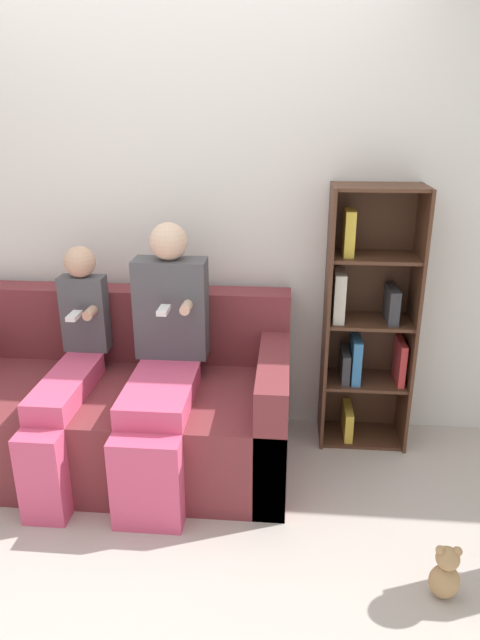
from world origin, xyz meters
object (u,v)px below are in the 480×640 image
(child_seated, at_px, (68,373))
(couch, at_px, (113,407))
(bookshelf, at_px, (366,322))
(teddy_bear, at_px, (445,573))
(adult_seated, at_px, (163,358))

(child_seated, bearing_deg, couch, 41.69)
(bookshelf, distance_m, teddy_bear, 1.35)
(teddy_bear, bearing_deg, child_seated, 157.79)
(bookshelf, bearing_deg, child_seated, -162.54)
(child_seated, relative_size, bookshelf, 0.79)
(adult_seated, xyz_separation_m, bookshelf, (1.04, 0.44, 0.06))
(bookshelf, relative_size, teddy_bear, 5.99)
(couch, xyz_separation_m, bookshelf, (1.36, 0.33, 0.41))
(adult_seated, distance_m, bookshelf, 1.13)
(child_seated, height_order, bookshelf, bookshelf)
(adult_seated, bearing_deg, bookshelf, 22.66)
(couch, height_order, adult_seated, adult_seated)
(teddy_bear, bearing_deg, adult_seated, 148.95)
(child_seated, xyz_separation_m, bookshelf, (1.53, 0.48, 0.14))
(couch, xyz_separation_m, teddy_bear, (1.57, -0.86, -0.19))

